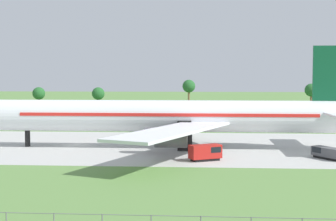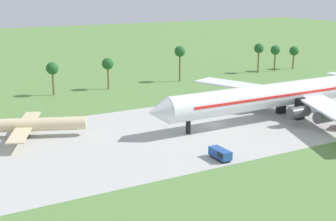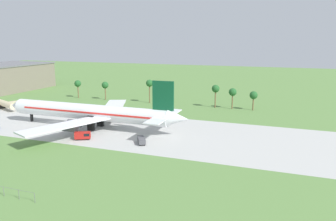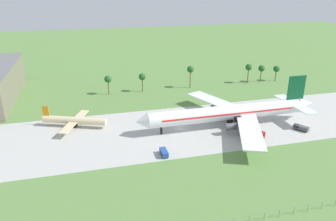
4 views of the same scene
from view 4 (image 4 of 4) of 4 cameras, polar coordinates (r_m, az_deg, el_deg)
name	(u,v)px [view 4 (image 4 of 4)]	position (r m, az deg, el deg)	size (l,w,h in m)	color
ground_plane	(181,129)	(127.03, 2.29, -3.15)	(600.00, 600.00, 0.00)	#5B8442
taxiway_strip	(181,128)	(127.03, 2.29, -3.15)	(320.00, 44.00, 0.02)	#B2B2AD
jet_airliner	(231,112)	(129.10, 10.91, -0.33)	(74.11, 61.12, 18.48)	white
regional_aircraft	(74,120)	(132.51, -16.01, -1.69)	(24.55, 22.42, 8.10)	beige
baggage_tug	(300,128)	(135.06, 22.06, -2.79)	(4.73, 5.87, 1.85)	black
fuel_truck	(259,136)	(122.45, 15.63, -4.29)	(5.33, 4.06, 2.50)	black
catering_van	(164,153)	(107.47, -0.68, -7.39)	(2.05, 4.92, 1.96)	black
perimeter_fence	(249,218)	(83.03, 13.97, -17.69)	(80.10, 0.10, 2.10)	slate
palm_tree_row	(208,72)	(177.08, 6.90, 6.71)	(97.93, 3.60, 11.92)	brown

